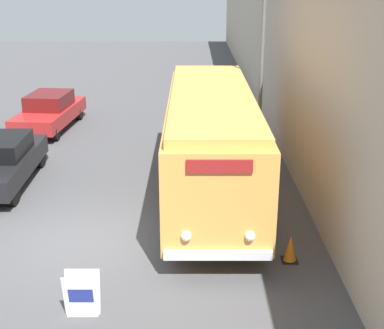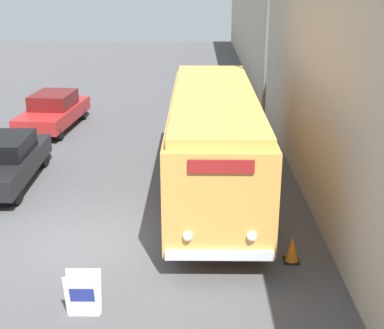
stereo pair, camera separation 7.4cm
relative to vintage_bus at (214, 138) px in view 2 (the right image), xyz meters
name	(u,v)px [view 2 (the right image)]	position (x,y,z in m)	size (l,w,h in m)	color
ground_plane	(86,243)	(-3.19, -2.99, -1.77)	(80.00, 80.00, 0.00)	#4C4C4F
building_wall_right	(281,50)	(2.83, 7.01, 1.55)	(0.30, 60.00, 6.63)	#B2A893
vintage_bus	(214,138)	(0.00, 0.00, 0.00)	(2.41, 9.37, 3.10)	black
sign_board	(83,294)	(-2.65, -5.82, -1.33)	(0.67, 0.34, 0.90)	gray
streetlamp	(266,39)	(1.67, 2.45, 2.48)	(0.36, 0.36, 6.57)	#595E60
parked_car_near	(4,160)	(-6.45, 0.90, -1.01)	(1.95, 4.59, 1.48)	black
parked_car_mid	(54,111)	(-6.50, 7.16, -1.01)	(2.22, 4.73, 1.50)	black
traffic_cone	(292,249)	(1.69, -3.79, -1.46)	(0.36, 0.36, 0.63)	black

